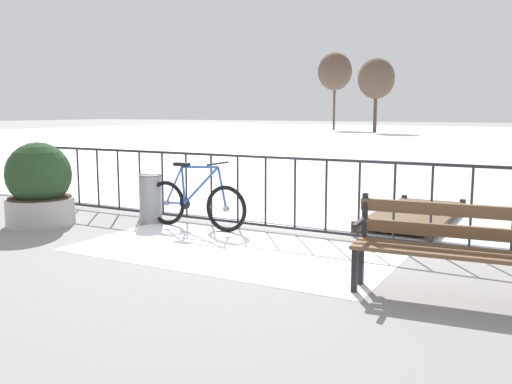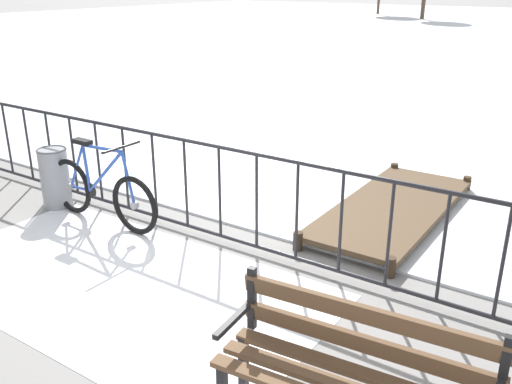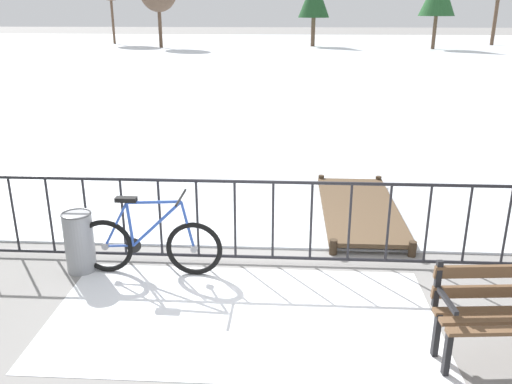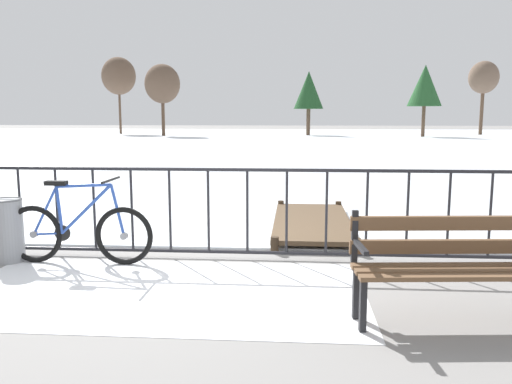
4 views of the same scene
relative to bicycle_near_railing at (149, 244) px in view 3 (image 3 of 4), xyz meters
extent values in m
plane|color=gray|center=(1.20, 0.33, -0.37)|extent=(160.00, 160.00, 0.00)
cube|color=silver|center=(1.20, 28.73, -0.35)|extent=(80.00, 56.00, 0.03)
cube|color=white|center=(1.16, -0.87, -0.36)|extent=(3.89, 2.07, 0.01)
cylinder|color=#232328|center=(1.20, 0.33, 0.68)|extent=(9.00, 0.04, 0.04)
cylinder|color=#232328|center=(1.20, 0.33, -0.29)|extent=(9.00, 0.04, 0.04)
cylinder|color=#232328|center=(-1.75, 0.33, 0.20)|extent=(0.03, 0.03, 0.97)
cylinder|color=#232328|center=(-1.30, 0.33, 0.20)|extent=(0.03, 0.03, 0.97)
cylinder|color=#232328|center=(-0.84, 0.33, 0.20)|extent=(0.03, 0.03, 0.97)
cylinder|color=#232328|center=(-0.39, 0.33, 0.20)|extent=(0.03, 0.03, 0.97)
cylinder|color=#232328|center=(0.06, 0.33, 0.20)|extent=(0.03, 0.03, 0.97)
cylinder|color=#232328|center=(0.52, 0.33, 0.20)|extent=(0.03, 0.03, 0.97)
cylinder|color=#232328|center=(0.97, 0.33, 0.20)|extent=(0.03, 0.03, 0.97)
cylinder|color=#232328|center=(1.43, 0.33, 0.20)|extent=(0.03, 0.03, 0.97)
cylinder|color=#232328|center=(1.88, 0.33, 0.20)|extent=(0.03, 0.03, 0.97)
cylinder|color=#232328|center=(2.34, 0.33, 0.20)|extent=(0.03, 0.03, 0.97)
cylinder|color=#232328|center=(2.79, 0.33, 0.20)|extent=(0.03, 0.03, 0.97)
cylinder|color=#232328|center=(3.25, 0.33, 0.20)|extent=(0.03, 0.03, 0.97)
cylinder|color=#232328|center=(3.70, 0.33, 0.20)|extent=(0.03, 0.03, 0.97)
cylinder|color=#232328|center=(4.16, 0.33, 0.20)|extent=(0.03, 0.03, 0.97)
torus|color=black|center=(-0.52, 0.01, -0.04)|extent=(0.66, 0.07, 0.66)
cylinder|color=gray|center=(-0.52, 0.01, -0.04)|extent=(0.08, 0.06, 0.08)
torus|color=black|center=(0.53, -0.01, -0.04)|extent=(0.66, 0.07, 0.66)
cylinder|color=gray|center=(0.53, -0.01, -0.04)|extent=(0.08, 0.06, 0.08)
cylinder|color=#2D51B2|center=(-0.21, 0.00, 0.25)|extent=(0.08, 0.04, 0.53)
cylinder|color=#2D51B2|center=(0.11, 0.00, 0.26)|extent=(0.61, 0.04, 0.59)
cylinder|color=#2D51B2|center=(0.09, 0.00, 0.53)|extent=(0.63, 0.04, 0.07)
cylinder|color=#2D51B2|center=(-0.35, 0.00, -0.03)|extent=(0.34, 0.03, 0.05)
cylinder|color=#2D51B2|center=(-0.37, 0.00, 0.24)|extent=(0.32, 0.03, 0.56)
cylinder|color=#2D51B2|center=(0.47, -0.01, 0.25)|extent=(0.16, 0.03, 0.59)
cube|color=black|center=(-0.23, 0.00, 0.55)|extent=(0.24, 0.10, 0.05)
cylinder|color=black|center=(0.40, 0.00, 0.59)|extent=(0.03, 0.52, 0.03)
cylinder|color=black|center=(-0.19, 0.00, -0.02)|extent=(0.18, 0.02, 0.18)
cube|color=black|center=(2.96, -1.66, -0.15)|extent=(0.06, 0.06, 0.44)
cube|color=black|center=(2.94, -1.40, -0.15)|extent=(0.06, 0.06, 0.44)
cube|color=black|center=(2.93, -1.28, 0.30)|extent=(0.05, 0.05, 0.45)
cube|color=black|center=(2.95, -1.53, 0.27)|extent=(0.08, 0.40, 0.04)
cylinder|color=gray|center=(-0.84, 0.02, -0.01)|extent=(0.34, 0.34, 0.72)
torus|color=#545558|center=(-0.84, 0.02, 0.35)|extent=(0.35, 0.35, 0.02)
cube|color=brown|center=(2.69, 1.99, -0.25)|extent=(1.10, 2.71, 0.06)
cylinder|color=#3C2E20|center=(2.19, 0.63, -0.27)|extent=(0.10, 0.10, 0.20)
cylinder|color=#3C2E20|center=(3.18, 0.63, -0.27)|extent=(0.10, 0.10, 0.20)
cylinder|color=#3C2E20|center=(2.19, 3.34, -0.27)|extent=(0.10, 0.10, 0.20)
cylinder|color=#3C2E20|center=(3.18, 3.34, -0.27)|extent=(0.10, 0.10, 0.20)
cylinder|color=brown|center=(3.48, 38.10, 1.46)|extent=(0.32, 0.32, 3.66)
cylinder|color=brown|center=(18.16, 40.35, 1.67)|extent=(0.29, 0.29, 4.08)
cylinder|color=brown|center=(12.23, 35.62, 1.60)|extent=(0.27, 0.27, 3.93)
cylinder|color=brown|center=(-13.13, 40.08, 1.73)|extent=(0.20, 0.20, 4.20)
cylinder|color=brown|center=(-8.17, 35.91, 1.28)|extent=(0.27, 0.27, 3.30)
camera|label=1|loc=(4.57, -6.52, 1.32)|focal=39.03mm
camera|label=2|loc=(4.69, -3.86, 2.24)|focal=39.01mm
camera|label=3|loc=(1.57, -5.51, 2.61)|focal=37.13mm
camera|label=4|loc=(2.43, -5.56, 1.30)|focal=36.52mm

